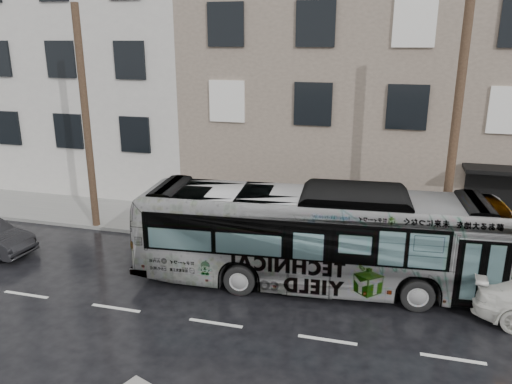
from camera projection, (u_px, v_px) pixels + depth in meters
ground at (241, 284)px, 16.60m from camera, size 120.00×120.00×0.00m
sidewalk at (274, 230)px, 21.10m from camera, size 90.00×3.60×0.15m
building_taupe at (405, 86)px, 25.46m from camera, size 20.00×12.00×11.00m
building_grey at (35, 36)px, 31.87m from camera, size 26.00×15.00×16.00m
utility_pole_front at (454, 138)px, 16.66m from camera, size 0.30×0.30×9.00m
utility_pole_rear at (86, 121)px, 20.16m from camera, size 0.30×0.30×9.00m
sign_post at (477, 233)px, 17.35m from camera, size 0.06×0.06×2.40m
bus at (316, 237)px, 16.19m from camera, size 12.04×3.73×3.30m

